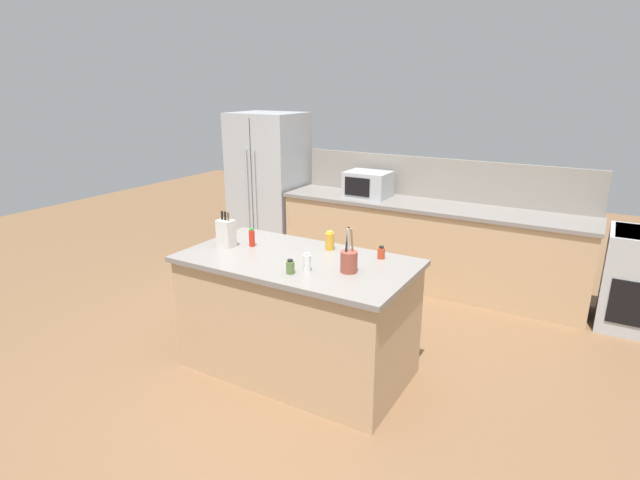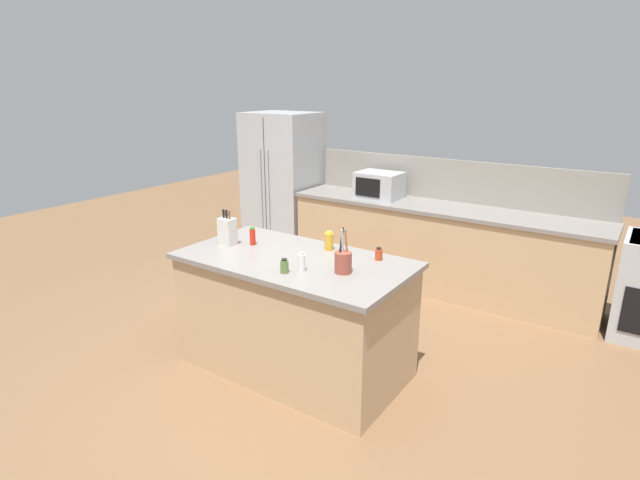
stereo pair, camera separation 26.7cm
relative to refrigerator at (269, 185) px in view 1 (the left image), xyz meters
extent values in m
plane|color=brown|center=(1.87, -2.25, -0.92)|extent=(14.00, 14.00, 0.00)
cube|color=tan|center=(2.17, -0.05, -0.47)|extent=(3.34, 0.62, 0.90)
cube|color=gray|center=(2.17, -0.05, 0.00)|extent=(3.38, 0.66, 0.04)
cube|color=gray|center=(2.17, 0.27, 0.25)|extent=(3.34, 0.03, 0.46)
cube|color=tan|center=(1.87, -2.25, -0.47)|extent=(1.71, 0.89, 0.90)
cube|color=gray|center=(1.87, -2.25, 0.00)|extent=(1.77, 0.95, 0.04)
cube|color=#ADB2B7|center=(0.00, 0.00, 0.00)|extent=(0.88, 0.72, 1.85)
cube|color=#2D2D2D|center=(0.00, -0.36, 0.00)|extent=(0.01, 0.00, 1.76)
cylinder|color=#ADB2B7|center=(-0.06, -0.38, 0.00)|extent=(0.02, 0.02, 1.02)
cylinder|color=#ADB2B7|center=(0.06, -0.38, 0.00)|extent=(0.02, 0.02, 1.02)
cube|color=#ADB2B7|center=(1.44, -0.05, 0.16)|extent=(0.49, 0.38, 0.29)
cube|color=black|center=(1.39, -0.24, 0.16)|extent=(0.31, 0.01, 0.21)
cube|color=beige|center=(1.23, -2.29, 0.13)|extent=(0.13, 0.10, 0.22)
cylinder|color=black|center=(1.20, -2.29, 0.27)|extent=(0.02, 0.02, 0.07)
cylinder|color=black|center=(1.23, -2.29, 0.27)|extent=(0.02, 0.02, 0.07)
cylinder|color=brown|center=(1.26, -2.29, 0.27)|extent=(0.02, 0.02, 0.07)
cylinder|color=brown|center=(2.34, -2.30, 0.09)|extent=(0.12, 0.12, 0.15)
cylinder|color=olive|center=(2.35, -2.29, 0.25)|extent=(0.01, 0.05, 0.18)
cylinder|color=black|center=(2.32, -2.30, 0.25)|extent=(0.01, 0.05, 0.18)
cylinder|color=#B2B2B7|center=(2.34, -2.32, 0.25)|extent=(0.01, 0.03, 0.18)
cylinder|color=silver|center=(2.08, -2.43, 0.08)|extent=(0.05, 0.05, 0.12)
cylinder|color=#B2B2B7|center=(2.08, -2.43, 0.14)|extent=(0.03, 0.03, 0.02)
cylinder|color=#B73D1E|center=(2.42, -1.93, 0.06)|extent=(0.06, 0.06, 0.08)
cylinder|color=black|center=(2.42, -1.93, 0.11)|extent=(0.04, 0.04, 0.02)
cylinder|color=red|center=(1.40, -2.18, 0.08)|extent=(0.05, 0.05, 0.13)
cylinder|color=green|center=(1.40, -2.18, 0.16)|extent=(0.03, 0.03, 0.02)
cylinder|color=gold|center=(1.99, -1.94, 0.08)|extent=(0.07, 0.07, 0.13)
cylinder|color=gold|center=(1.99, -1.94, 0.16)|extent=(0.05, 0.05, 0.02)
cylinder|color=#567038|center=(2.00, -2.53, 0.06)|extent=(0.06, 0.06, 0.09)
cylinder|color=black|center=(2.00, -2.53, 0.11)|extent=(0.04, 0.04, 0.02)
camera|label=1|loc=(3.80, -5.22, 1.28)|focal=28.00mm
camera|label=2|loc=(4.03, -5.08, 1.28)|focal=28.00mm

